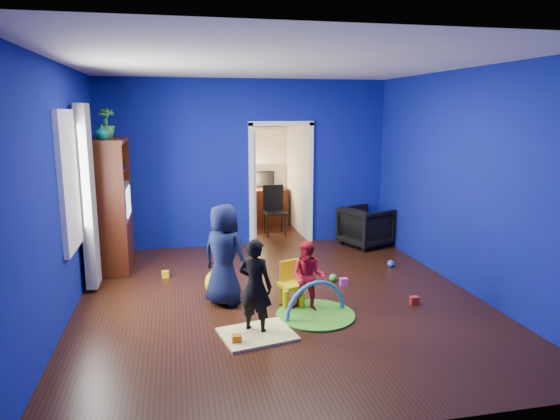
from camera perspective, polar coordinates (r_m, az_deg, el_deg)
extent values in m
cube|color=black|center=(6.46, -0.03, -10.13)|extent=(5.00, 5.50, 0.01)
cube|color=white|center=(6.04, -0.03, 16.44)|extent=(5.00, 5.50, 0.01)
cube|color=navy|center=(8.77, -3.75, 5.31)|extent=(5.00, 0.02, 2.90)
cube|color=navy|center=(3.49, 9.33, -3.92)|extent=(5.00, 0.02, 2.90)
cube|color=navy|center=(6.09, -23.75, 1.75)|extent=(0.02, 5.50, 2.90)
cube|color=navy|center=(7.03, 20.37, 3.16)|extent=(0.02, 5.50, 2.90)
imported|color=black|center=(8.94, 9.79, -1.87)|extent=(0.99, 0.98, 0.70)
imported|color=black|center=(5.38, -2.84, -8.68)|extent=(0.45, 0.42, 1.04)
imported|color=#0E1033|center=(6.15, -6.37, -5.11)|extent=(0.73, 0.71, 1.26)
imported|color=red|center=(5.95, 3.24, -7.64)|extent=(0.52, 0.48, 0.86)
imported|color=#0D636A|center=(7.45, -19.70, 8.40)|extent=(0.23, 0.23, 0.22)
imported|color=#2E7E2E|center=(7.96, -19.26, 9.39)|extent=(0.30, 0.30, 0.44)
cube|color=#370F09|center=(7.86, -18.90, 0.58)|extent=(0.58, 1.14, 1.96)
cube|color=silver|center=(7.85, -18.63, 0.88)|extent=(0.46, 0.70, 0.54)
cube|color=#F2E07A|center=(5.49, -2.62, -14.00)|extent=(0.86, 0.74, 0.03)
sphere|color=yellow|center=(6.51, -6.95, -8.26)|extent=(0.37, 0.37, 0.37)
cube|color=yellow|center=(6.15, 1.36, -8.74)|extent=(0.36, 0.36, 0.50)
cylinder|color=green|center=(5.97, 4.08, -11.86)|extent=(0.92, 0.92, 0.02)
torus|color=#3F8CD8|center=(5.97, 4.08, -11.79)|extent=(0.80, 0.30, 0.83)
cube|color=white|center=(6.41, -23.07, 3.14)|extent=(0.03, 0.95, 1.55)
cube|color=slate|center=(6.97, -21.11, 1.37)|extent=(0.14, 0.42, 2.40)
cube|color=white|center=(8.92, 0.10, 2.85)|extent=(1.16, 0.10, 2.10)
cube|color=#3D140A|center=(10.50, -1.62, 0.38)|extent=(0.88, 0.44, 0.75)
cube|color=black|center=(10.52, -1.75, 3.58)|extent=(0.40, 0.05, 0.32)
sphere|color=#FFD88C|center=(10.42, -3.21, 3.38)|extent=(0.14, 0.14, 0.14)
cube|color=black|center=(9.56, -0.59, -0.18)|extent=(0.40, 0.40, 0.92)
cube|color=white|center=(10.42, -1.78, 9.41)|extent=(0.88, 0.24, 0.04)
cube|color=red|center=(6.49, 15.08, -9.95)|extent=(0.10, 0.08, 0.10)
sphere|color=blue|center=(7.88, 12.54, -5.98)|extent=(0.11, 0.11, 0.11)
cube|color=orange|center=(5.30, -4.97, -14.54)|extent=(0.10, 0.08, 0.10)
sphere|color=green|center=(7.11, 6.08, -7.67)|extent=(0.11, 0.11, 0.11)
cube|color=#CC4CBD|center=(6.97, 7.29, -8.14)|extent=(0.10, 0.08, 0.10)
cube|color=#E7B90C|center=(7.40, -12.97, -7.18)|extent=(0.10, 0.08, 0.10)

